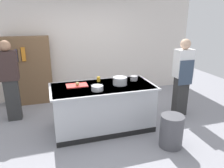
% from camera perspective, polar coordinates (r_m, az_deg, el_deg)
% --- Properties ---
extents(ground_plane, '(10.00, 10.00, 0.00)m').
position_cam_1_polar(ground_plane, '(4.50, -2.34, -11.40)').
color(ground_plane, gray).
extents(back_wall, '(6.40, 0.12, 3.00)m').
position_cam_1_polar(back_wall, '(6.02, -7.74, 11.10)').
color(back_wall, silver).
rests_on(back_wall, ground_plane).
extents(counter_island, '(1.98, 0.98, 0.90)m').
position_cam_1_polar(counter_island, '(4.29, -2.42, -5.99)').
color(counter_island, '#B7BABF').
rests_on(counter_island, ground_plane).
extents(cutting_board, '(0.40, 0.28, 0.02)m').
position_cam_1_polar(cutting_board, '(4.18, -9.27, -0.35)').
color(cutting_board, red).
rests_on(cutting_board, counter_island).
extents(onion, '(0.07, 0.07, 0.07)m').
position_cam_1_polar(onion, '(4.12, -9.14, 0.06)').
color(onion, tan).
rests_on(onion, cutting_board).
extents(stock_pot, '(0.34, 0.27, 0.15)m').
position_cam_1_polar(stock_pot, '(4.18, 2.11, 0.83)').
color(stock_pot, '#B7BABF').
rests_on(stock_pot, counter_island).
extents(sauce_pan, '(0.21, 0.15, 0.09)m').
position_cam_1_polar(sauce_pan, '(4.47, 5.80, 1.52)').
color(sauce_pan, '#99999E').
rests_on(sauce_pan, counter_island).
extents(mixing_bowl, '(0.22, 0.22, 0.09)m').
position_cam_1_polar(mixing_bowl, '(3.87, -3.91, -1.07)').
color(mixing_bowl, '#B7BABF').
rests_on(mixing_bowl, counter_island).
extents(juice_cup, '(0.07, 0.07, 0.10)m').
position_cam_1_polar(juice_cup, '(4.38, -3.59, 1.26)').
color(juice_cup, yellow).
rests_on(juice_cup, counter_island).
extents(trash_bin, '(0.40, 0.40, 0.58)m').
position_cam_1_polar(trash_bin, '(3.94, 15.40, -11.87)').
color(trash_bin, '#4C4C51').
rests_on(trash_bin, ground_plane).
extents(person_chef, '(0.38, 0.25, 1.72)m').
position_cam_1_polar(person_chef, '(4.97, 18.08, 2.00)').
color(person_chef, '#303030').
rests_on(person_chef, ground_plane).
extents(person_guest, '(0.38, 0.24, 1.72)m').
position_cam_1_polar(person_guest, '(4.98, -25.35, 1.11)').
color(person_guest, '#313131').
rests_on(person_guest, ground_plane).
extents(bookshelf, '(1.10, 0.31, 1.70)m').
position_cam_1_polar(bookshelf, '(5.78, -21.16, 3.21)').
color(bookshelf, brown).
rests_on(bookshelf, ground_plane).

